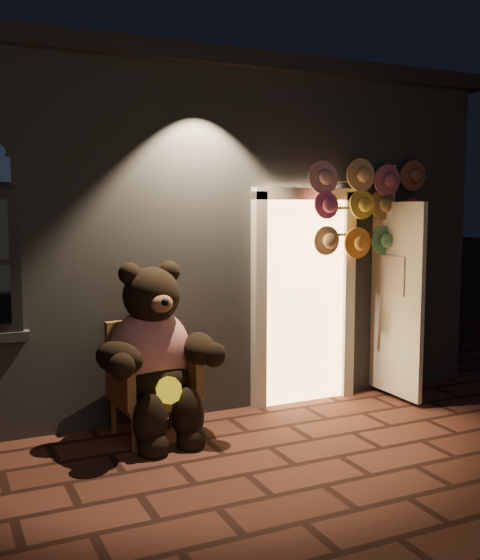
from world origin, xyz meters
TOP-DOWN VIEW (x-y plane):
  - ground at (0.00, 0.00)m, footprint 60.00×60.00m
  - shop_building at (0.00, 3.99)m, footprint 7.30×5.95m
  - wicker_armchair at (-0.38, 1.17)m, footprint 0.73×0.67m
  - teddy_bear at (-0.37, 1.04)m, footprint 1.15×0.93m
  - hat_rack at (2.01, 1.28)m, footprint 1.39×0.22m

SIDE VIEW (x-z plane):
  - ground at x=0.00m, z-range 0.00..0.00m
  - wicker_armchair at x=-0.38m, z-range 0.00..1.00m
  - teddy_bear at x=-0.37m, z-range -0.06..1.53m
  - shop_building at x=0.00m, z-range -0.02..3.49m
  - hat_rack at x=2.01m, z-range 0.76..3.22m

